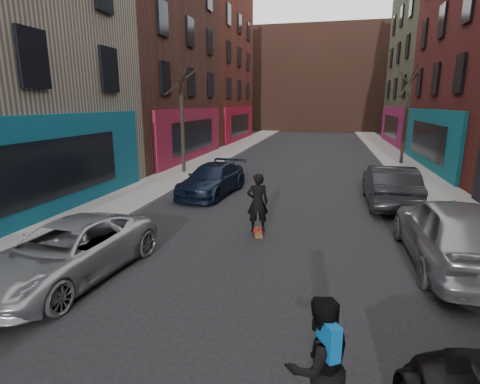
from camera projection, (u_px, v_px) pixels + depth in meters
The scene contains 13 objects.
sidewalk_left at pixel (235, 148), 32.35m from camera, with size 2.50×84.00×0.13m, color gray.
sidewalk_right at pixel (388, 152), 29.59m from camera, with size 2.50×84.00×0.13m, color gray.
buildings_left at pixel (27, 13), 18.79m from camera, with size 12.00×56.00×16.50m, color maroon.
building_far at pixel (320, 81), 53.99m from camera, with size 40.00×10.00×14.00m, color #47281E.
tree_left_far at pixel (182, 112), 20.20m from camera, with size 2.00×2.00×6.50m, color black, non-canonical shape.
tree_right_far at pixel (406, 108), 23.11m from camera, with size 2.00×2.00×6.80m, color black, non-canonical shape.
parked_left_far at pixel (68, 251), 8.33m from camera, with size 2.11×4.58×1.27m, color #93949B.
parked_left_end at pixel (212, 179), 16.11m from camera, with size 1.83×4.49×1.30m, color black.
parked_right_far at pixel (454, 232), 8.90m from camera, with size 2.02×5.03×1.71m, color gray.
parked_right_end at pixel (390, 185), 14.36m from camera, with size 1.64×4.69×1.55m, color black.
skateboard at pixel (257, 232), 11.30m from camera, with size 0.22×0.80×0.10m, color brown.
skateboarder at pixel (258, 202), 11.08m from camera, with size 0.65×0.42×1.77m, color black.
pedestrian at pixel (318, 365), 4.36m from camera, with size 1.06×1.01×1.73m.
Camera 1 is at (1.55, -1.40, 3.85)m, focal length 28.00 mm.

